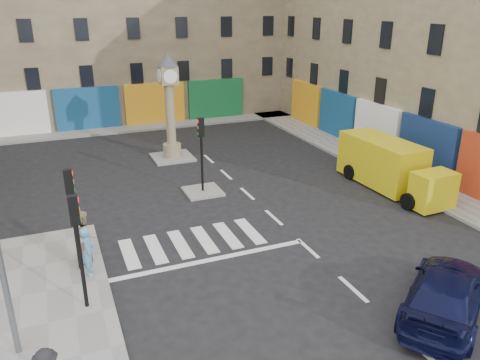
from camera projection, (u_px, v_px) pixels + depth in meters
ground at (321, 261)px, 17.30m from camera, size 120.00×120.00×0.00m
sidewalk_right at (357, 155)px, 29.01m from camera, size 2.60×30.00×0.15m
sidewalk_far at (119, 129)px, 35.06m from camera, size 32.00×2.40×0.15m
island_near at (203, 191)px, 23.49m from camera, size 1.80×1.80×0.12m
island_far at (173, 157)px, 28.68m from camera, size 2.40×2.40×0.12m
building_right at (455, 19)px, 28.43m from camera, size 10.00×30.00×16.00m
building_far at (98, 9)px, 37.08m from camera, size 32.00×10.00×17.00m
traffic_light_left_near at (77, 235)px, 13.60m from camera, size 0.28×0.22×3.70m
traffic_light_left_far at (72, 204)px, 15.67m from camera, size 0.28×0.22×3.70m
traffic_light_island at (201, 143)px, 22.59m from camera, size 0.28×0.22×3.70m
clock_pillar at (170, 101)px, 27.44m from camera, size 1.20×1.20×6.10m
navy_sedan at (446, 293)px, 14.09m from camera, size 5.35×4.70×1.48m
yellow_van at (390, 166)px, 23.69m from camera, size 2.41×6.66×2.40m
pedestrian_blue at (88, 251)px, 15.92m from camera, size 0.49×0.68×1.74m
pedestrian_tan at (84, 235)px, 16.81m from camera, size 0.85×1.02×1.91m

